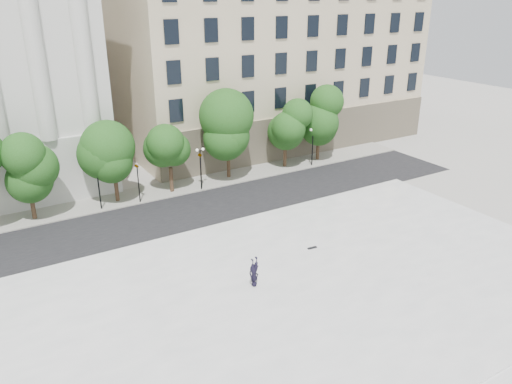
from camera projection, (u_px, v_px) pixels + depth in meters
ground at (298, 332)px, 27.82m from camera, size 160.00×160.00×0.00m
plaza at (269, 302)px, 30.12m from camera, size 44.00×22.00×0.45m
street at (174, 217)px, 42.11m from camera, size 60.00×8.00×0.02m
far_sidewalk at (149, 193)px, 46.86m from camera, size 60.00×4.00×0.12m
building_east at (251, 46)px, 64.17m from camera, size 36.00×26.15×23.00m
traffic_light_west at (137, 165)px, 43.50m from camera, size 0.57×1.63×4.14m
traffic_light_east at (200, 153)px, 46.38m from camera, size 0.76×1.80×4.21m
person_lying at (254, 282)px, 31.30m from camera, size 1.11×2.10×0.54m
skateboard at (312, 248)px, 35.98m from camera, size 0.74×0.26×0.07m
street_trees at (144, 146)px, 44.62m from camera, size 45.79×5.29×7.56m
lamp_posts at (150, 169)px, 44.61m from camera, size 37.62×0.28×4.26m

